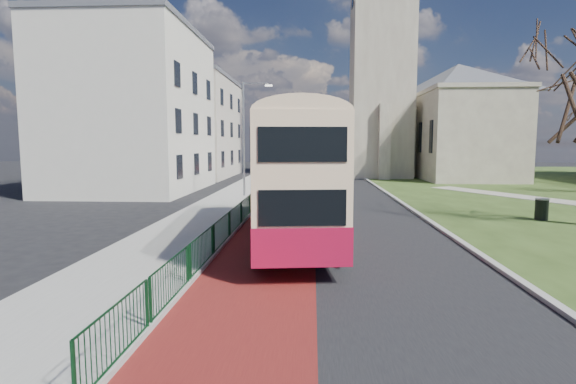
{
  "coord_description": "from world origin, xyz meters",
  "views": [
    {
      "loc": [
        0.39,
        -13.82,
        3.83
      ],
      "look_at": [
        -0.54,
        3.11,
        2.0
      ],
      "focal_mm": 28.0,
      "sensor_mm": 36.0,
      "label": 1
    }
  ],
  "objects": [
    {
      "name": "ground",
      "position": [
        0.0,
        0.0,
        0.0
      ],
      "size": [
        160.0,
        160.0,
        0.0
      ],
      "primitive_type": "plane",
      "color": "black",
      "rests_on": "ground"
    },
    {
      "name": "road_carriageway",
      "position": [
        1.5,
        20.0,
        0.01
      ],
      "size": [
        9.0,
        120.0,
        0.01
      ],
      "primitive_type": "cube",
      "color": "black",
      "rests_on": "ground"
    },
    {
      "name": "bus_lane",
      "position": [
        -1.2,
        20.0,
        0.01
      ],
      "size": [
        3.4,
        120.0,
        0.01
      ],
      "primitive_type": "cube",
      "color": "#591414",
      "rests_on": "ground"
    },
    {
      "name": "pavement_west",
      "position": [
        -5.0,
        20.0,
        0.06
      ],
      "size": [
        4.0,
        120.0,
        0.12
      ],
      "primitive_type": "cube",
      "color": "gray",
      "rests_on": "ground"
    },
    {
      "name": "kerb_west",
      "position": [
        -3.0,
        20.0,
        0.07
      ],
      "size": [
        0.25,
        120.0,
        0.13
      ],
      "primitive_type": "cube",
      "color": "#999993",
      "rests_on": "ground"
    },
    {
      "name": "kerb_east",
      "position": [
        6.1,
        22.0,
        0.07
      ],
      "size": [
        0.25,
        80.0,
        0.13
      ],
      "primitive_type": "cube",
      "color": "#999993",
      "rests_on": "ground"
    },
    {
      "name": "pedestrian_railing",
      "position": [
        -2.95,
        4.0,
        0.55
      ],
      "size": [
        0.07,
        24.0,
        1.12
      ],
      "color": "#0C381A",
      "rests_on": "ground"
    },
    {
      "name": "gothic_church",
      "position": [
        12.56,
        38.0,
        13.13
      ],
      "size": [
        16.38,
        18.0,
        40.0
      ],
      "color": "gray",
      "rests_on": "ground"
    },
    {
      "name": "street_block_near",
      "position": [
        -14.0,
        22.0,
        6.51
      ],
      "size": [
        10.3,
        14.3,
        13.0
      ],
      "color": "silver",
      "rests_on": "ground"
    },
    {
      "name": "street_block_far",
      "position": [
        -14.0,
        38.0,
        5.76
      ],
      "size": [
        10.3,
        16.3,
        11.5
      ],
      "color": "beige",
      "rests_on": "ground"
    },
    {
      "name": "streetlamp",
      "position": [
        -4.35,
        18.0,
        4.59
      ],
      "size": [
        2.13,
        0.18,
        8.0
      ],
      "color": "gray",
      "rests_on": "pavement_west"
    },
    {
      "name": "bus",
      "position": [
        -0.56,
        3.64,
        2.8
      ],
      "size": [
        4.09,
        11.98,
        4.91
      ],
      "rotation": [
        0.0,
        0.0,
        0.12
      ],
      "color": "#A20E30",
      "rests_on": "ground"
    },
    {
      "name": "litter_bin",
      "position": [
        11.86,
        9.04,
        0.58
      ],
      "size": [
        0.88,
        0.88,
        1.07
      ],
      "rotation": [
        0.0,
        0.0,
        0.42
      ],
      "color": "black",
      "rests_on": "grass_green"
    }
  ]
}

